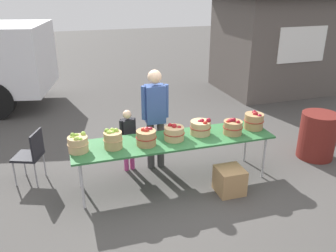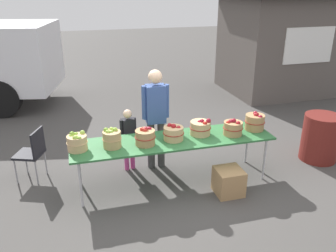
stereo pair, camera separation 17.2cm
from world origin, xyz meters
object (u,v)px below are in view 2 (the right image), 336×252
object	(u,v)px
market_table	(173,141)
produce_crate	(229,181)
vendor_adult	(156,112)
apple_basket_green_1	(112,138)
apple_basket_red_3	(233,128)
folding_chair	(33,151)
apple_basket_red_1	(173,133)
trash_barrel	(320,138)
apple_basket_red_0	(145,137)
apple_basket_red_4	(255,122)
apple_basket_red_2	(201,128)
child_customer	(129,135)
apple_basket_green_0	(77,142)

from	to	relation	value
market_table	produce_crate	distance (m)	1.03
produce_crate	vendor_adult	bearing A→B (deg)	127.93
apple_basket_green_1	apple_basket_red_3	bearing A→B (deg)	-1.43
folding_chair	apple_basket_green_1	bearing A→B (deg)	80.46
apple_basket_green_1	apple_basket_red_1	world-z (taller)	apple_basket_green_1
apple_basket_red_1	trash_barrel	bearing A→B (deg)	1.72
apple_basket_green_1	trash_barrel	size ratio (longest dim) A/B	0.35
apple_basket_red_1	apple_basket_red_0	bearing A→B (deg)	-173.09
market_table	apple_basket_red_4	xyz separation A→B (m)	(1.38, 0.02, 0.17)
apple_basket_red_3	apple_basket_green_1	bearing A→B (deg)	178.57
apple_basket_red_2	apple_basket_red_1	bearing A→B (deg)	-170.21
apple_basket_red_4	child_customer	xyz separation A→B (m)	(-1.98, 0.58, -0.25)
apple_basket_red_2	apple_basket_red_4	bearing A→B (deg)	-2.66
market_table	apple_basket_red_3	distance (m)	0.96
apple_basket_red_2	produce_crate	xyz separation A→B (m)	(0.25, -0.60, -0.67)
market_table	child_customer	distance (m)	0.85
apple_basket_green_1	folding_chair	size ratio (longest dim) A/B	0.34
folding_chair	apple_basket_red_2	bearing A→B (deg)	97.87
vendor_adult	apple_basket_red_1	bearing A→B (deg)	104.86
market_table	vendor_adult	xyz separation A→B (m)	(-0.14, 0.57, 0.29)
apple_basket_red_0	apple_basket_red_3	xyz separation A→B (m)	(1.40, -0.01, -0.01)
produce_crate	apple_basket_green_1	bearing A→B (deg)	162.94
vendor_adult	apple_basket_red_0	bearing A→B (deg)	65.34
apple_basket_red_1	child_customer	world-z (taller)	child_customer
market_table	apple_basket_red_3	size ratio (longest dim) A/B	9.88
trash_barrel	vendor_adult	bearing A→B (deg)	170.23
apple_basket_red_3	folding_chair	distance (m)	3.18
apple_basket_red_3	produce_crate	size ratio (longest dim) A/B	0.79
apple_basket_red_1	apple_basket_green_1	bearing A→B (deg)	-179.23
apple_basket_green_0	apple_basket_red_0	bearing A→B (deg)	-4.32
apple_basket_green_0	apple_basket_red_3	distance (m)	2.37
apple_basket_red_1	vendor_adult	xyz separation A→B (m)	(-0.14, 0.58, 0.14)
market_table	apple_basket_red_2	distance (m)	0.49
apple_basket_red_4	child_customer	distance (m)	2.08
folding_chair	market_table	bearing A→B (deg)	93.41
apple_basket_red_0	apple_basket_red_2	bearing A→B (deg)	8.38
market_table	apple_basket_red_4	distance (m)	1.39
apple_basket_red_0	trash_barrel	bearing A→B (deg)	2.45
apple_basket_green_1	apple_basket_red_2	distance (m)	1.40
apple_basket_green_0	vendor_adult	size ratio (longest dim) A/B	0.18
apple_basket_red_2	vendor_adult	distance (m)	0.79
apple_basket_green_0	folding_chair	size ratio (longest dim) A/B	0.35
vendor_adult	apple_basket_green_0	bearing A→B (deg)	25.08
apple_basket_red_4	market_table	bearing A→B (deg)	-178.99
market_table	child_customer	bearing A→B (deg)	134.54
produce_crate	market_table	bearing A→B (deg)	143.46
apple_basket_red_1	apple_basket_red_3	size ratio (longest dim) A/B	1.02
apple_basket_red_1	trash_barrel	xyz separation A→B (m)	(2.74, 0.08, -0.44)
apple_basket_green_0	apple_basket_red_4	bearing A→B (deg)	0.38
apple_basket_red_1	produce_crate	world-z (taller)	apple_basket_red_1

